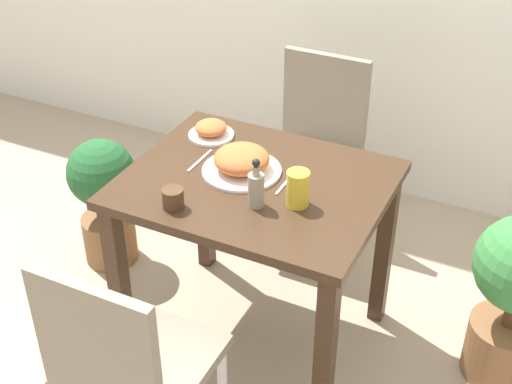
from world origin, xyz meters
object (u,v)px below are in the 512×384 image
at_px(side_plate, 211,130).
at_px(juice_glass, 298,188).
at_px(food_plate, 242,162).
at_px(chair_far, 314,143).
at_px(sauce_bottle, 256,188).
at_px(chair_near, 126,363).
at_px(drink_cup, 173,198).
at_px(potted_plant_left, 104,195).

height_order(side_plate, juice_glass, juice_glass).
bearing_deg(side_plate, food_plate, -38.87).
xyz_separation_m(chair_far, sauce_bottle, (0.14, -0.89, 0.32)).
bearing_deg(food_plate, side_plate, 141.13).
xyz_separation_m(chair_far, side_plate, (-0.22, -0.54, 0.28)).
distance_m(chair_near, food_plate, 0.81).
distance_m(chair_near, juice_glass, 0.77).
bearing_deg(chair_far, chair_near, -90.20).
xyz_separation_m(chair_near, juice_glass, (0.27, 0.65, 0.31)).
distance_m(chair_far, food_plate, 0.78).
bearing_deg(chair_near, juice_glass, -112.19).
xyz_separation_m(side_plate, juice_glass, (0.48, -0.28, 0.03)).
relative_size(drink_cup, juice_glass, 0.57).
distance_m(side_plate, juice_glass, 0.56).
bearing_deg(sauce_bottle, juice_glass, 28.55).
distance_m(chair_far, side_plate, 0.65).
bearing_deg(juice_glass, chair_near, -112.19).
xyz_separation_m(chair_near, potted_plant_left, (-0.75, 0.88, -0.15)).
relative_size(chair_far, juice_glass, 7.00).
relative_size(chair_far, potted_plant_left, 1.44).
height_order(chair_near, sauce_bottle, sauce_bottle).
bearing_deg(side_plate, potted_plant_left, -174.54).
bearing_deg(chair_far, potted_plant_left, -141.74).
height_order(side_plate, potted_plant_left, side_plate).
height_order(chair_near, drink_cup, chair_near).
height_order(juice_glass, sauce_bottle, sauce_bottle).
xyz_separation_m(chair_far, food_plate, (0.00, -0.72, 0.30)).
relative_size(chair_near, potted_plant_left, 1.44).
height_order(food_plate, potted_plant_left, food_plate).
xyz_separation_m(side_plate, drink_cup, (0.12, -0.48, 0.01)).
bearing_deg(food_plate, drink_cup, -109.11).
height_order(sauce_bottle, potted_plant_left, sauce_bottle).
distance_m(chair_near, side_plate, 1.00).
xyz_separation_m(drink_cup, potted_plant_left, (-0.65, 0.43, -0.43)).
bearing_deg(sauce_bottle, drink_cup, -151.64).
bearing_deg(chair_near, chair_far, -90.20).
relative_size(chair_far, side_plate, 4.99).
distance_m(sauce_bottle, potted_plant_left, 1.05).
height_order(chair_far, side_plate, chair_far).
bearing_deg(sauce_bottle, side_plate, 136.26).
bearing_deg(potted_plant_left, side_plate, 5.46).
distance_m(chair_near, drink_cup, 0.55).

